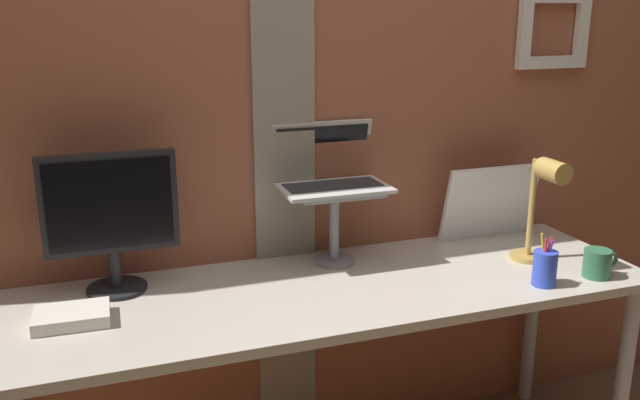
{
  "coord_description": "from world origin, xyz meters",
  "views": [
    {
      "loc": [
        -0.73,
        -1.8,
        1.57
      ],
      "look_at": [
        -0.05,
        0.13,
        0.98
      ],
      "focal_mm": 38.47,
      "sensor_mm": 36.0,
      "label": 1
    }
  ],
  "objects_px": {
    "whiteboard_panel": "(490,203)",
    "desk_lamp": "(543,199)",
    "laptop": "(328,169)",
    "pen_cup": "(545,268)",
    "monitor": "(111,212)",
    "coffee_mug": "(598,263)"
  },
  "relations": [
    {
      "from": "monitor",
      "to": "coffee_mug",
      "type": "xyz_separation_m",
      "value": [
        1.45,
        -0.4,
        -0.2
      ]
    },
    {
      "from": "monitor",
      "to": "coffee_mug",
      "type": "bearing_deg",
      "value": -15.4
    },
    {
      "from": "laptop",
      "to": "whiteboard_panel",
      "type": "xyz_separation_m",
      "value": [
        0.62,
        -0.03,
        -0.17
      ]
    },
    {
      "from": "whiteboard_panel",
      "to": "coffee_mug",
      "type": "xyz_separation_m",
      "value": [
        0.12,
        -0.43,
        -0.09
      ]
    },
    {
      "from": "monitor",
      "to": "pen_cup",
      "type": "bearing_deg",
      "value": -17.73
    },
    {
      "from": "monitor",
      "to": "desk_lamp",
      "type": "height_order",
      "value": "monitor"
    },
    {
      "from": "coffee_mug",
      "to": "whiteboard_panel",
      "type": "bearing_deg",
      "value": 105.85
    },
    {
      "from": "monitor",
      "to": "laptop",
      "type": "height_order",
      "value": "laptop"
    },
    {
      "from": "desk_lamp",
      "to": "monitor",
      "type": "bearing_deg",
      "value": 169.73
    },
    {
      "from": "desk_lamp",
      "to": "pen_cup",
      "type": "bearing_deg",
      "value": -120.54
    },
    {
      "from": "desk_lamp",
      "to": "pen_cup",
      "type": "relative_size",
      "value": 2.22
    },
    {
      "from": "laptop",
      "to": "whiteboard_panel",
      "type": "distance_m",
      "value": 0.64
    },
    {
      "from": "laptop",
      "to": "coffee_mug",
      "type": "bearing_deg",
      "value": -32.03
    },
    {
      "from": "laptop",
      "to": "whiteboard_panel",
      "type": "height_order",
      "value": "laptop"
    },
    {
      "from": "pen_cup",
      "to": "laptop",
      "type": "bearing_deg",
      "value": 139.39
    },
    {
      "from": "laptop",
      "to": "whiteboard_panel",
      "type": "relative_size",
      "value": 0.96
    },
    {
      "from": "whiteboard_panel",
      "to": "coffee_mug",
      "type": "bearing_deg",
      "value": -74.15
    },
    {
      "from": "whiteboard_panel",
      "to": "desk_lamp",
      "type": "xyz_separation_m",
      "value": [
        0.01,
        -0.28,
        0.09
      ]
    },
    {
      "from": "desk_lamp",
      "to": "pen_cup",
      "type": "distance_m",
      "value": 0.25
    },
    {
      "from": "whiteboard_panel",
      "to": "desk_lamp",
      "type": "relative_size",
      "value": 1.02
    },
    {
      "from": "monitor",
      "to": "laptop",
      "type": "xyz_separation_m",
      "value": [
        0.71,
        0.07,
        0.06
      ]
    },
    {
      "from": "laptop",
      "to": "coffee_mug",
      "type": "relative_size",
      "value": 2.88
    }
  ]
}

